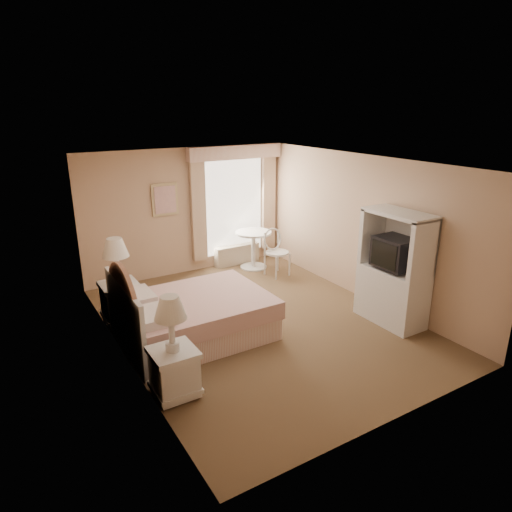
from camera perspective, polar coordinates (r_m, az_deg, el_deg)
room at (r=6.82m, az=0.45°, el=1.09°), size 4.21×5.51×2.51m
window at (r=9.53m, az=-2.59°, el=6.71°), size 2.05×0.22×2.51m
framed_art at (r=8.94m, az=-11.31°, el=6.94°), size 0.52×0.04×0.62m
bed at (r=6.78m, az=-8.28°, el=-7.48°), size 2.11×1.61×1.43m
nightstand_near at (r=5.51m, az=-10.28°, el=-12.65°), size 0.52×0.52×1.25m
nightstand_far at (r=7.44m, az=-16.70°, el=-4.27°), size 0.56×0.56×1.35m
round_table at (r=9.47m, az=-0.33°, el=1.54°), size 0.74×0.74×0.79m
cafe_chair at (r=9.09m, az=2.42°, el=0.96°), size 0.51×0.51×0.95m
armoire at (r=7.37m, az=16.81°, el=-2.58°), size 0.54×1.07×1.78m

